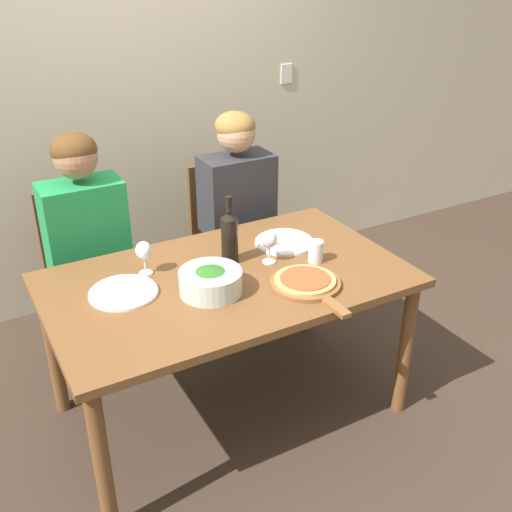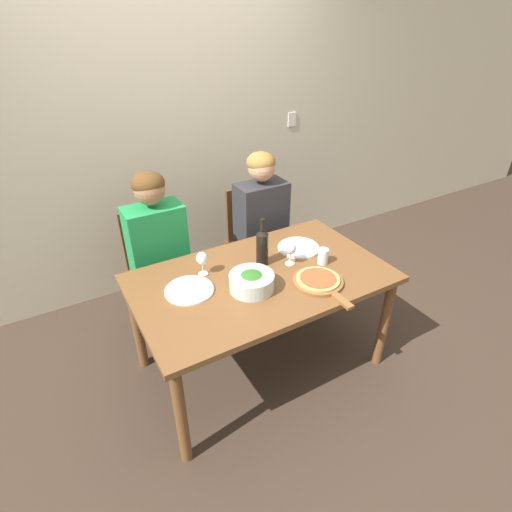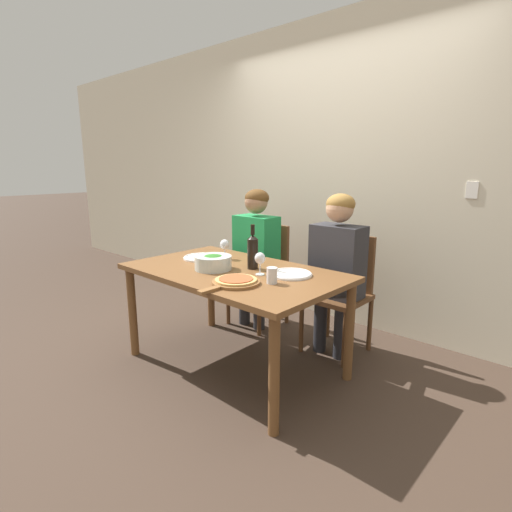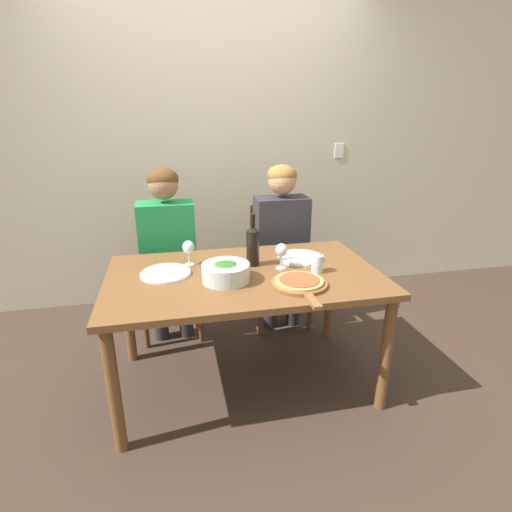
{
  "view_description": "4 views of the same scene",
  "coord_description": "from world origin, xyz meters",
  "px_view_note": "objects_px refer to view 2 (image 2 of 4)",
  "views": [
    {
      "loc": [
        -0.97,
        -1.99,
        1.96
      ],
      "look_at": [
        0.15,
        0.01,
        0.78
      ],
      "focal_mm": 42.0,
      "sensor_mm": 36.0,
      "label": 1
    },
    {
      "loc": [
        -1.01,
        -1.68,
        2.06
      ],
      "look_at": [
        0.02,
        0.11,
        0.8
      ],
      "focal_mm": 28.0,
      "sensor_mm": 36.0,
      "label": 2
    },
    {
      "loc": [
        1.91,
        -1.85,
        1.42
      ],
      "look_at": [
        0.13,
        0.08,
        0.82
      ],
      "focal_mm": 28.0,
      "sensor_mm": 36.0,
      "label": 3
    },
    {
      "loc": [
        -0.37,
        -2.03,
        1.57
      ],
      "look_at": [
        0.08,
        0.04,
        0.8
      ],
      "focal_mm": 28.0,
      "sensor_mm": 36.0,
      "label": 4
    }
  ],
  "objects_px": {
    "dinner_plate_right": "(299,247)",
    "dinner_plate_left": "(189,290)",
    "chair_left": "(157,266)",
    "broccoli_bowl": "(252,282)",
    "person_woman": "(158,243)",
    "wine_glass_right": "(290,249)",
    "person_man": "(262,216)",
    "water_tumbler": "(323,256)",
    "chair_right": "(255,239)",
    "pizza_on_board": "(319,281)",
    "wine_bottle": "(262,246)",
    "wine_glass_left": "(202,259)"
  },
  "relations": [
    {
      "from": "broccoli_bowl",
      "to": "wine_glass_left",
      "type": "bearing_deg",
      "value": 122.78
    },
    {
      "from": "person_man",
      "to": "wine_bottle",
      "type": "bearing_deg",
      "value": -121.05
    },
    {
      "from": "chair_right",
      "to": "water_tumbler",
      "type": "xyz_separation_m",
      "value": [
        -0.0,
        -0.84,
        0.28
      ]
    },
    {
      "from": "chair_left",
      "to": "wine_glass_left",
      "type": "bearing_deg",
      "value": -78.13
    },
    {
      "from": "dinner_plate_left",
      "to": "wine_glass_right",
      "type": "height_order",
      "value": "wine_glass_right"
    },
    {
      "from": "chair_left",
      "to": "pizza_on_board",
      "type": "xyz_separation_m",
      "value": [
        0.66,
        -1.01,
        0.24
      ]
    },
    {
      "from": "person_woman",
      "to": "broccoli_bowl",
      "type": "distance_m",
      "value": 0.81
    },
    {
      "from": "dinner_plate_right",
      "to": "pizza_on_board",
      "type": "relative_size",
      "value": 0.64
    },
    {
      "from": "person_woman",
      "to": "dinner_plate_right",
      "type": "height_order",
      "value": "person_woman"
    },
    {
      "from": "wine_glass_right",
      "to": "dinner_plate_left",
      "type": "bearing_deg",
      "value": 175.83
    },
    {
      "from": "chair_right",
      "to": "person_woman",
      "type": "bearing_deg",
      "value": -172.42
    },
    {
      "from": "dinner_plate_right",
      "to": "water_tumbler",
      "type": "height_order",
      "value": "water_tumbler"
    },
    {
      "from": "chair_right",
      "to": "pizza_on_board",
      "type": "height_order",
      "value": "chair_right"
    },
    {
      "from": "person_man",
      "to": "dinner_plate_right",
      "type": "relative_size",
      "value": 4.41
    },
    {
      "from": "dinner_plate_left",
      "to": "wine_bottle",
      "type": "bearing_deg",
      "value": 4.76
    },
    {
      "from": "pizza_on_board",
      "to": "broccoli_bowl",
      "type": "bearing_deg",
      "value": 157.91
    },
    {
      "from": "broccoli_bowl",
      "to": "chair_right",
      "type": "bearing_deg",
      "value": 58.85
    },
    {
      "from": "wine_bottle",
      "to": "dinner_plate_right",
      "type": "distance_m",
      "value": 0.33
    },
    {
      "from": "dinner_plate_right",
      "to": "wine_glass_right",
      "type": "xyz_separation_m",
      "value": [
        -0.16,
        -0.13,
        0.1
      ]
    },
    {
      "from": "person_woman",
      "to": "pizza_on_board",
      "type": "bearing_deg",
      "value": -53.57
    },
    {
      "from": "chair_left",
      "to": "chair_right",
      "type": "xyz_separation_m",
      "value": [
        0.82,
        0.0,
        0.0
      ]
    },
    {
      "from": "chair_right",
      "to": "wine_glass_left",
      "type": "bearing_deg",
      "value": -140.03
    },
    {
      "from": "broccoli_bowl",
      "to": "person_man",
      "type": "bearing_deg",
      "value": 55.3
    },
    {
      "from": "water_tumbler",
      "to": "wine_glass_left",
      "type": "bearing_deg",
      "value": 159.51
    },
    {
      "from": "dinner_plate_left",
      "to": "wine_glass_right",
      "type": "xyz_separation_m",
      "value": [
        0.65,
        -0.05,
        0.1
      ]
    },
    {
      "from": "person_man",
      "to": "wine_glass_right",
      "type": "distance_m",
      "value": 0.67
    },
    {
      "from": "wine_glass_left",
      "to": "wine_glass_right",
      "type": "xyz_separation_m",
      "value": [
        0.51,
        -0.17,
        0.0
      ]
    },
    {
      "from": "wine_glass_right",
      "to": "person_woman",
      "type": "bearing_deg",
      "value": 134.78
    },
    {
      "from": "wine_glass_right",
      "to": "wine_bottle",
      "type": "bearing_deg",
      "value": 148.95
    },
    {
      "from": "pizza_on_board",
      "to": "water_tumbler",
      "type": "height_order",
      "value": "water_tumbler"
    },
    {
      "from": "person_woman",
      "to": "water_tumbler",
      "type": "bearing_deg",
      "value": -41.93
    },
    {
      "from": "dinner_plate_right",
      "to": "dinner_plate_left",
      "type": "bearing_deg",
      "value": -174.38
    },
    {
      "from": "chair_left",
      "to": "broccoli_bowl",
      "type": "relative_size",
      "value": 3.52
    },
    {
      "from": "wine_glass_right",
      "to": "water_tumbler",
      "type": "height_order",
      "value": "wine_glass_right"
    },
    {
      "from": "chair_right",
      "to": "person_man",
      "type": "bearing_deg",
      "value": -90.0
    },
    {
      "from": "wine_bottle",
      "to": "broccoli_bowl",
      "type": "height_order",
      "value": "wine_bottle"
    },
    {
      "from": "wine_glass_right",
      "to": "water_tumbler",
      "type": "bearing_deg",
      "value": -27.35
    },
    {
      "from": "chair_left",
      "to": "dinner_plate_right",
      "type": "xyz_separation_m",
      "value": [
        0.79,
        -0.62,
        0.24
      ]
    },
    {
      "from": "pizza_on_board",
      "to": "person_woman",
      "type": "bearing_deg",
      "value": 126.43
    },
    {
      "from": "broccoli_bowl",
      "to": "water_tumbler",
      "type": "bearing_deg",
      "value": 1.7
    },
    {
      "from": "person_man",
      "to": "dinner_plate_left",
      "type": "relative_size",
      "value": 4.41
    },
    {
      "from": "dinner_plate_left",
      "to": "dinner_plate_right",
      "type": "xyz_separation_m",
      "value": [
        0.81,
        0.08,
        0.0
      ]
    },
    {
      "from": "chair_left",
      "to": "dinner_plate_right",
      "type": "relative_size",
      "value": 3.24
    },
    {
      "from": "person_man",
      "to": "wine_glass_left",
      "type": "relative_size",
      "value": 8.12
    },
    {
      "from": "water_tumbler",
      "to": "pizza_on_board",
      "type": "bearing_deg",
      "value": -133.76
    },
    {
      "from": "chair_right",
      "to": "pizza_on_board",
      "type": "bearing_deg",
      "value": -98.87
    },
    {
      "from": "chair_right",
      "to": "wine_glass_right",
      "type": "height_order",
      "value": "chair_right"
    },
    {
      "from": "person_woman",
      "to": "dinner_plate_right",
      "type": "bearing_deg",
      "value": -32.93
    },
    {
      "from": "broccoli_bowl",
      "to": "wine_glass_right",
      "type": "distance_m",
      "value": 0.36
    },
    {
      "from": "chair_left",
      "to": "broccoli_bowl",
      "type": "distance_m",
      "value": 0.95
    }
  ]
}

